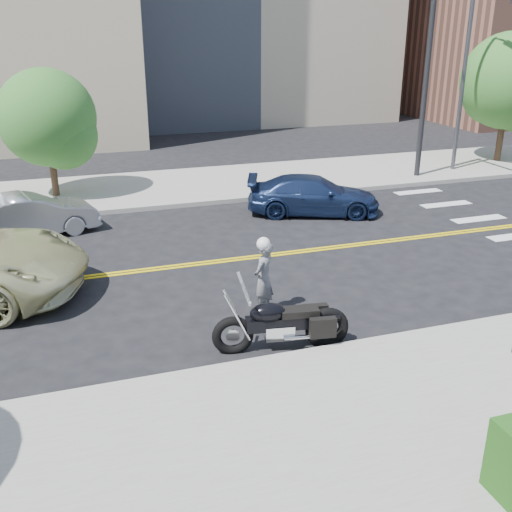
{
  "coord_description": "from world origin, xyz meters",
  "views": [
    {
      "loc": [
        -3.15,
        -13.76,
        5.66
      ],
      "look_at": [
        0.46,
        -2.86,
        1.2
      ],
      "focal_mm": 42.0,
      "sensor_mm": 36.0,
      "label": 1
    }
  ],
  "objects_px": {
    "motorcyclist": "(263,276)",
    "motorcycle": "(282,312)",
    "parked_car_silver": "(29,216)",
    "parked_car_blue": "(313,195)"
  },
  "relations": [
    {
      "from": "motorcyclist",
      "to": "parked_car_silver",
      "type": "relative_size",
      "value": 0.45
    },
    {
      "from": "parked_car_silver",
      "to": "motorcyclist",
      "type": "bearing_deg",
      "value": -159.52
    },
    {
      "from": "motorcyclist",
      "to": "parked_car_blue",
      "type": "xyz_separation_m",
      "value": [
        3.81,
        6.2,
        -0.24
      ]
    },
    {
      "from": "parked_car_blue",
      "to": "motorcycle",
      "type": "bearing_deg",
      "value": 173.12
    },
    {
      "from": "motorcyclist",
      "to": "parked_car_silver",
      "type": "height_order",
      "value": "motorcyclist"
    },
    {
      "from": "motorcyclist",
      "to": "parked_car_silver",
      "type": "distance_m",
      "value": 8.15
    },
    {
      "from": "parked_car_silver",
      "to": "parked_car_blue",
      "type": "bearing_deg",
      "value": -107.74
    },
    {
      "from": "motorcyclist",
      "to": "motorcycle",
      "type": "relative_size",
      "value": 0.68
    },
    {
      "from": "parked_car_blue",
      "to": "motorcyclist",
      "type": "bearing_deg",
      "value": 168.8
    },
    {
      "from": "motorcycle",
      "to": "motorcyclist",
      "type": "bearing_deg",
      "value": 93.34
    }
  ]
}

